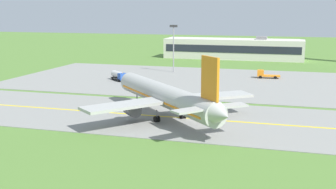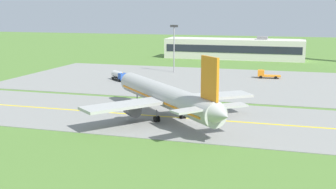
{
  "view_description": "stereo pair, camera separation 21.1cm",
  "coord_description": "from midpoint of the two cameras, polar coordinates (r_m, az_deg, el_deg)",
  "views": [
    {
      "loc": [
        17.16,
        -74.84,
        19.6
      ],
      "look_at": [
        -5.18,
        1.31,
        4.0
      ],
      "focal_mm": 46.82,
      "sensor_mm": 36.0,
      "label": 1
    },
    {
      "loc": [
        17.36,
        -74.78,
        19.6
      ],
      "look_at": [
        -5.18,
        1.31,
        4.0
      ],
      "focal_mm": 46.82,
      "sensor_mm": 36.0,
      "label": 2
    }
  ],
  "objects": [
    {
      "name": "apron_pad",
      "position": [
        118.65,
        12.62,
        1.37
      ],
      "size": [
        140.0,
        52.0,
        0.1
      ],
      "primitive_type": "cube",
      "color": "gray",
      "rests_on": "ground"
    },
    {
      "name": "service_truck_catering",
      "position": [
        127.97,
        12.46,
        2.58
      ],
      "size": [
        6.54,
        2.72,
        2.59
      ],
      "color": "orange",
      "rests_on": "ground"
    },
    {
      "name": "airplane_lead",
      "position": [
        78.54,
        -0.33,
        -0.24
      ],
      "size": [
        30.61,
        31.82,
        12.7
      ],
      "color": "#ADADA8",
      "rests_on": "ground"
    },
    {
      "name": "terminal_building",
      "position": [
        176.59,
        8.49,
        5.91
      ],
      "size": [
        54.24,
        12.92,
        9.03
      ],
      "color": "beige",
      "rests_on": "ground"
    },
    {
      "name": "taxiway_centreline",
      "position": [
        79.21,
        3.26,
        -3.15
      ],
      "size": [
        220.0,
        0.6,
        0.01
      ],
      "primitive_type": "cube",
      "color": "yellow",
      "rests_on": "taxiway_strip"
    },
    {
      "name": "service_truck_baggage",
      "position": [
        121.27,
        -6.48,
        2.48
      ],
      "size": [
        5.89,
        5.46,
        2.65
      ],
      "color": "#264CA5",
      "rests_on": "ground"
    },
    {
      "name": "taxiway_strip",
      "position": [
        79.22,
        3.26,
        -3.18
      ],
      "size": [
        240.0,
        28.0,
        0.1
      ],
      "primitive_type": "cube",
      "color": "gray",
      "rests_on": "ground"
    },
    {
      "name": "apron_light_mast",
      "position": [
        135.94,
        0.68,
        6.79
      ],
      "size": [
        2.4,
        0.5,
        14.7
      ],
      "color": "gray",
      "rests_on": "ground"
    },
    {
      "name": "ground_plane",
      "position": [
        79.23,
        3.26,
        -3.22
      ],
      "size": [
        500.0,
        500.0,
        0.0
      ],
      "primitive_type": "plane",
      "color": "#517A33"
    }
  ]
}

